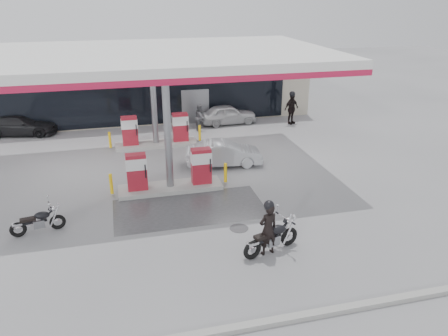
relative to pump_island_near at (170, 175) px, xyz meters
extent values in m
plane|color=gray|center=(0.00, -2.00, -0.71)|extent=(90.00, 90.00, 0.00)
cube|color=#4C4C4F|center=(0.50, -2.00, -0.71)|extent=(6.00, 3.00, 0.00)
cylinder|color=#38383A|center=(2.00, -4.00, -0.71)|extent=(0.70, 0.70, 0.01)
cube|color=gray|center=(0.00, -9.00, -0.64)|extent=(28.00, 0.25, 0.15)
cube|color=beige|center=(0.00, 14.00, 1.29)|extent=(22.00, 8.00, 4.00)
cube|color=black|center=(0.00, 9.97, 0.69)|extent=(18.00, 0.10, 2.60)
cube|color=#B6163B|center=(0.00, 9.90, 2.79)|extent=(22.00, 0.25, 1.00)
cube|color=navy|center=(7.00, 9.85, 2.79)|extent=(3.50, 0.12, 0.80)
cube|color=gray|center=(3.00, 9.93, 0.39)|extent=(1.80, 0.14, 2.20)
cube|color=silver|center=(0.00, 3.00, 4.59)|extent=(16.00, 10.00, 0.60)
cube|color=#B6163B|center=(0.00, -1.95, 4.41)|extent=(16.00, 0.12, 0.24)
cube|color=#B6163B|center=(0.00, 7.95, 4.41)|extent=(16.00, 0.12, 0.24)
cylinder|color=gray|center=(0.00, 0.00, 1.88)|extent=(0.32, 0.32, 5.00)
cylinder|color=gray|center=(0.00, 6.00, 1.88)|extent=(0.32, 0.32, 5.00)
cube|color=#9E9E99|center=(0.00, 0.00, -0.62)|extent=(4.50, 1.30, 0.18)
cube|color=maroon|center=(-1.40, 0.00, 0.27)|extent=(0.85, 0.48, 1.60)
cube|color=maroon|center=(1.40, 0.00, 0.27)|extent=(0.85, 0.48, 1.60)
cube|color=silver|center=(-1.40, 0.00, 0.67)|extent=(0.88, 0.52, 0.50)
cube|color=silver|center=(1.40, 0.00, 0.67)|extent=(0.88, 0.52, 0.50)
cylinder|color=yellow|center=(-2.50, 0.00, -0.17)|extent=(0.14, 0.14, 0.90)
cylinder|color=yellow|center=(2.50, 0.00, -0.17)|extent=(0.14, 0.14, 0.90)
cube|color=#9E9E99|center=(0.00, 6.00, -0.62)|extent=(4.50, 1.30, 0.18)
cube|color=maroon|center=(-1.40, 6.00, 0.27)|extent=(0.85, 0.48, 1.60)
cube|color=maroon|center=(1.40, 6.00, 0.27)|extent=(0.85, 0.48, 1.60)
cube|color=silver|center=(-1.40, 6.00, 0.67)|extent=(0.88, 0.52, 0.50)
cube|color=silver|center=(1.40, 6.00, 0.67)|extent=(0.88, 0.52, 0.50)
cylinder|color=yellow|center=(-2.50, 6.00, -0.17)|extent=(0.14, 0.14, 0.90)
cylinder|color=yellow|center=(2.50, 6.00, -0.17)|extent=(0.14, 0.14, 0.90)
torus|color=black|center=(3.35, -5.50, -0.37)|extent=(0.69, 0.36, 0.67)
torus|color=black|center=(1.88, -5.98, -0.37)|extent=(0.69, 0.36, 0.67)
cube|color=gray|center=(2.66, -5.73, -0.28)|extent=(0.51, 0.40, 0.34)
cube|color=black|center=(2.50, -5.78, -0.17)|extent=(1.00, 0.42, 0.09)
ellipsoid|color=black|center=(2.82, -5.68, 0.08)|extent=(0.71, 0.54, 0.31)
cube|color=black|center=(2.28, -5.85, 0.01)|extent=(0.67, 0.45, 0.11)
cylinder|color=silver|center=(3.14, -5.57, 0.41)|extent=(0.30, 0.82, 0.04)
sphere|color=silver|center=(3.27, -5.53, 0.28)|extent=(0.20, 0.20, 0.20)
cylinder|color=silver|center=(2.07, -5.75, -0.40)|extent=(0.99, 0.40, 0.09)
imported|color=black|center=(2.46, -5.79, 0.21)|extent=(0.75, 0.58, 1.84)
torus|color=black|center=(-4.46, -2.41, -0.42)|extent=(0.59, 0.24, 0.58)
torus|color=black|center=(-5.76, -2.65, -0.42)|extent=(0.59, 0.24, 0.58)
cube|color=gray|center=(-5.07, -2.52, -0.34)|extent=(0.42, 0.30, 0.29)
cube|color=black|center=(-5.21, -2.55, -0.25)|extent=(0.87, 0.25, 0.08)
ellipsoid|color=black|center=(-4.93, -2.50, -0.04)|extent=(0.59, 0.40, 0.27)
cube|color=black|center=(-5.40, -2.59, -0.09)|extent=(0.56, 0.32, 0.10)
cylinder|color=silver|center=(-4.64, -2.45, 0.25)|extent=(0.17, 0.73, 0.03)
sphere|color=silver|center=(-4.53, -2.42, 0.14)|extent=(0.17, 0.17, 0.17)
cylinder|color=silver|center=(-5.57, -2.48, -0.44)|extent=(0.87, 0.23, 0.08)
imported|color=silver|center=(5.01, 9.20, -0.08)|extent=(3.76, 1.66, 1.26)
imported|color=slate|center=(3.01, 8.41, 0.10)|extent=(0.83, 0.94, 1.61)
imported|color=#B0B3B8|center=(2.97, 2.20, -0.09)|extent=(3.88, 1.71, 1.24)
imported|color=black|center=(-7.71, 10.00, -0.10)|extent=(4.49, 2.53, 1.23)
imported|color=black|center=(9.00, 8.20, 0.30)|extent=(1.28, 0.93, 2.01)
camera|label=1|loc=(-1.96, -17.48, 7.48)|focal=35.00mm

